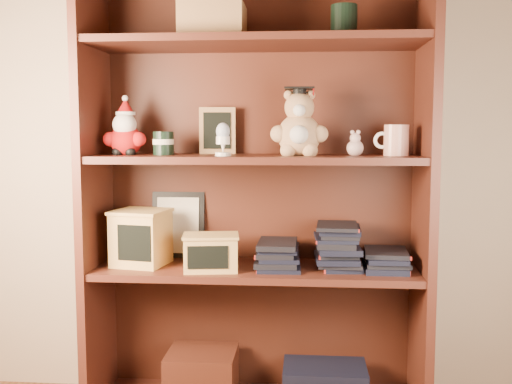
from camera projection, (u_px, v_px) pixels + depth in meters
bookcase at (256, 202)px, 2.17m from camera, size 1.20×0.35×1.60m
shelf_lower at (256, 270)px, 2.15m from camera, size 1.14×0.33×0.02m
shelf_upper at (256, 159)px, 2.10m from camera, size 1.14×0.33×0.02m
santa_plush at (125, 133)px, 2.13m from camera, size 0.15×0.11×0.22m
teachers_tin at (163, 143)px, 2.13m from camera, size 0.07×0.07×0.08m
chalkboard_plaque at (217, 131)px, 2.22m from camera, size 0.14×0.08×0.17m
egg_cup at (223, 138)px, 2.03m from camera, size 0.05×0.05×0.11m
grad_teddy_bear at (299, 129)px, 2.07m from camera, size 0.20×0.17×0.24m
pink_figurine at (355, 146)px, 2.07m from camera, size 0.06×0.06×0.09m
teacher_mug at (395, 140)px, 2.06m from camera, size 0.12×0.09×0.11m
certificate_frame at (178, 225)px, 2.29m from camera, size 0.20×0.05×0.25m
treats_box at (141, 237)px, 2.17m from camera, size 0.21×0.21×0.20m
pencils_box at (211, 252)px, 2.09m from camera, size 0.21×0.16×0.13m
book_stack_left at (277, 254)px, 2.13m from camera, size 0.14×0.20×0.10m
book_stack_mid at (339, 246)px, 2.11m from camera, size 0.14×0.20×0.16m
book_stack_right at (384, 260)px, 2.10m from camera, size 0.14×0.20×0.06m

